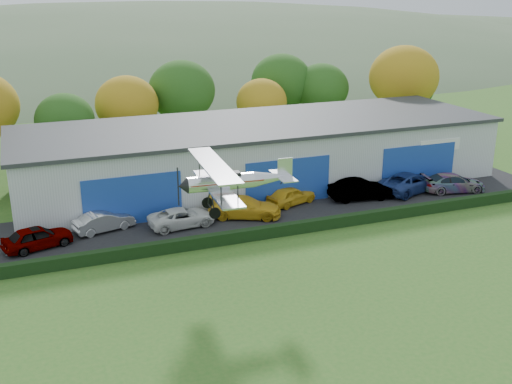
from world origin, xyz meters
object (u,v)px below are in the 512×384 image
object	(u,v)px
car_0	(37,237)
car_7	(453,183)
car_1	(104,221)
car_4	(291,195)
car_3	(244,207)
hangar	(259,152)
biplane	(231,180)
car_2	(182,217)
car_5	(361,189)
car_6	(410,182)

from	to	relation	value
car_0	car_7	bearing A→B (deg)	-106.92
car_1	car_4	world-z (taller)	car_4
car_3	car_7	xyz separation A→B (m)	(18.09, -0.69, -0.02)
hangar	biplane	xyz separation A→B (m)	(-8.20, -16.35, 3.24)
car_0	car_2	world-z (taller)	car_0
car_5	car_1	bearing A→B (deg)	95.62
car_5	car_6	xyz separation A→B (m)	(4.76, 0.22, -0.01)
car_0	car_6	xyz separation A→B (m)	(29.11, 1.03, 0.06)
hangar	car_4	world-z (taller)	hangar
hangar	car_0	bearing A→B (deg)	-156.45
car_3	car_6	world-z (taller)	car_6
car_6	car_7	size ratio (longest dim) A/B	1.12
car_3	car_5	bearing A→B (deg)	-64.01
car_1	hangar	bearing A→B (deg)	-80.21
car_0	car_6	bearing A→B (deg)	-104.48
car_2	hangar	bearing A→B (deg)	-54.52
car_4	hangar	bearing A→B (deg)	-17.85
car_2	biplane	world-z (taller)	biplane
car_2	car_4	bearing A→B (deg)	-86.53
hangar	car_7	bearing A→B (deg)	-31.06
car_4	car_6	world-z (taller)	car_6
car_4	car_5	size ratio (longest dim) A/B	0.83
biplane	car_6	bearing A→B (deg)	30.23
car_0	biplane	size ratio (longest dim) A/B	0.58
car_2	car_5	distance (m)	14.68
car_7	car_5	bearing A→B (deg)	95.01
hangar	car_7	xyz separation A→B (m)	(13.87, -8.35, -1.85)
car_4	car_6	xyz separation A→B (m)	(10.38, -0.74, 0.10)
car_0	car_7	size ratio (longest dim) A/B	0.85
car_1	car_2	size ratio (longest dim) A/B	0.88
car_3	car_7	size ratio (longest dim) A/B	1.03
car_1	biplane	world-z (taller)	biplane
car_6	biplane	distance (m)	21.46
car_3	car_5	xyz separation A→B (m)	(9.95, 0.36, 0.05)
car_2	car_3	world-z (taller)	car_3
car_6	car_0	bearing A→B (deg)	74.44
biplane	car_2	bearing A→B (deg)	98.84
hangar	biplane	world-z (taller)	biplane
car_4	car_7	xyz separation A→B (m)	(13.75, -2.00, 0.04)
car_0	car_3	xyz separation A→B (m)	(14.40, 0.45, 0.02)
hangar	car_3	bearing A→B (deg)	-118.86
car_5	car_4	bearing A→B (deg)	87.89
car_1	biplane	size ratio (longest dim) A/B	0.55
car_1	car_7	size ratio (longest dim) A/B	0.81
car_2	car_4	distance (m)	9.18
car_4	biplane	bearing A→B (deg)	121.36
car_2	car_6	size ratio (longest dim) A/B	0.81
car_2	car_0	bearing A→B (deg)	86.41
car_5	car_7	world-z (taller)	car_5
car_7	car_0	bearing A→B (deg)	101.93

